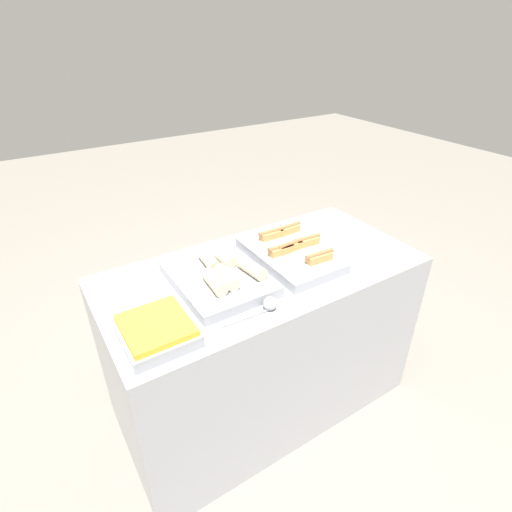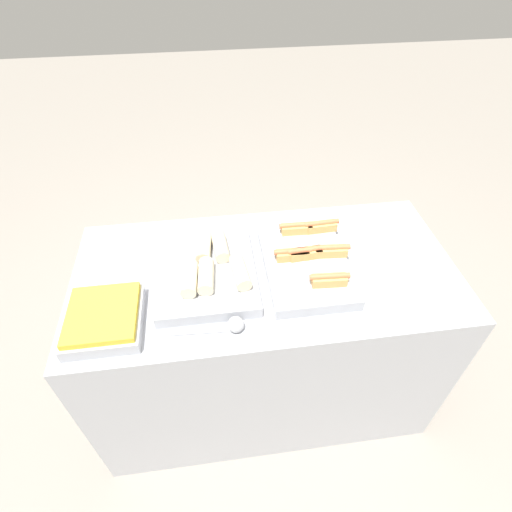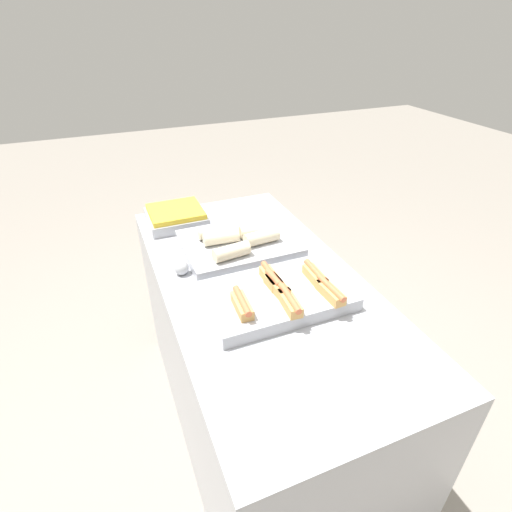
{
  "view_description": "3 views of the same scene",
  "coord_description": "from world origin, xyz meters",
  "px_view_note": "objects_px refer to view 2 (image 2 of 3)",
  "views": [
    {
      "loc": [
        -0.88,
        -1.32,
        1.9
      ],
      "look_at": [
        -0.04,
        0.0,
        0.98
      ],
      "focal_mm": 28.0,
      "sensor_mm": 36.0,
      "label": 1
    },
    {
      "loc": [
        -0.19,
        -1.1,
        2.02
      ],
      "look_at": [
        -0.04,
        0.0,
        0.98
      ],
      "focal_mm": 28.0,
      "sensor_mm": 36.0,
      "label": 2
    },
    {
      "loc": [
        1.17,
        -0.49,
        1.79
      ],
      "look_at": [
        -0.04,
        0.0,
        0.98
      ],
      "focal_mm": 28.0,
      "sensor_mm": 36.0,
      "label": 3
    }
  ],
  "objects_px": {
    "tray_hotdogs": "(306,259)",
    "tray_wraps": "(207,269)",
    "serving_spoon_near": "(232,325)",
    "tray_side_front": "(104,319)"
  },
  "relations": [
    {
      "from": "tray_hotdogs",
      "to": "tray_side_front",
      "type": "bearing_deg",
      "value": -165.22
    },
    {
      "from": "tray_wraps",
      "to": "tray_hotdogs",
      "type": "bearing_deg",
      "value": 1.12
    },
    {
      "from": "tray_hotdogs",
      "to": "tray_wraps",
      "type": "xyz_separation_m",
      "value": [
        -0.39,
        -0.01,
        0.0
      ]
    },
    {
      "from": "tray_wraps",
      "to": "tray_side_front",
      "type": "height_order",
      "value": "tray_wraps"
    },
    {
      "from": "tray_side_front",
      "to": "tray_hotdogs",
      "type": "bearing_deg",
      "value": 14.78
    },
    {
      "from": "tray_hotdogs",
      "to": "tray_wraps",
      "type": "height_order",
      "value": "tray_wraps"
    },
    {
      "from": "tray_wraps",
      "to": "tray_side_front",
      "type": "xyz_separation_m",
      "value": [
        -0.36,
        -0.19,
        -0.0
      ]
    },
    {
      "from": "tray_hotdogs",
      "to": "serving_spoon_near",
      "type": "distance_m",
      "value": 0.42
    },
    {
      "from": "tray_wraps",
      "to": "serving_spoon_near",
      "type": "height_order",
      "value": "tray_wraps"
    },
    {
      "from": "tray_hotdogs",
      "to": "tray_wraps",
      "type": "bearing_deg",
      "value": -178.88
    }
  ]
}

